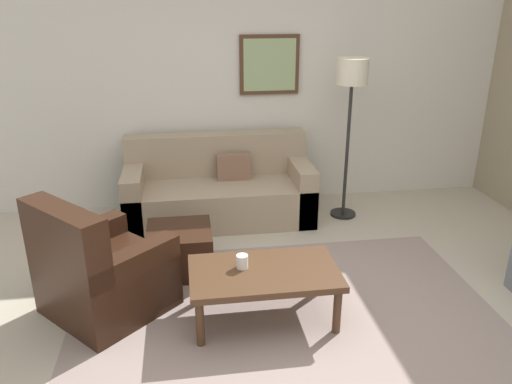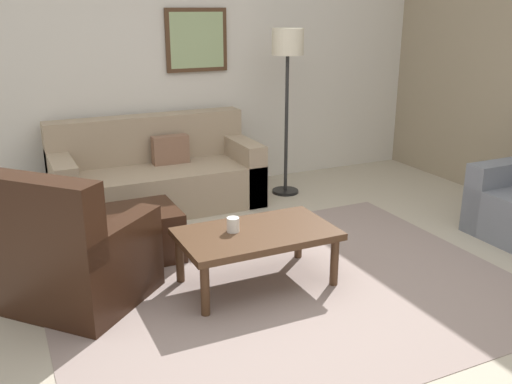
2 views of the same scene
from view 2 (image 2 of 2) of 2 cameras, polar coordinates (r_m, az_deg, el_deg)
ground_plane at (r=4.10m, az=3.12°, el=-9.56°), size 8.00×8.00×0.00m
rear_partition at (r=6.06m, az=-8.69°, el=13.18°), size 6.00×0.12×2.80m
area_rug at (r=4.10m, az=3.12°, el=-9.51°), size 3.25×2.55×0.01m
couch_main at (r=5.70m, az=-10.14°, el=1.51°), size 1.98×0.87×0.88m
armchair_leather at (r=3.94m, az=-18.05°, el=-6.77°), size 1.13×1.13×0.95m
ottoman at (r=4.58m, az=-11.39°, el=-4.08°), size 0.56×0.56×0.40m
coffee_table at (r=4.00m, az=0.06°, el=-4.61°), size 1.10×0.64×0.41m
cup at (r=3.95m, az=-2.34°, el=-3.31°), size 0.09×0.09×0.10m
lamp_standing at (r=5.82m, az=3.20°, el=13.24°), size 0.32×0.32×1.71m
framed_artwork at (r=6.05m, az=-6.02°, el=15.01°), size 0.66×0.04×0.64m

